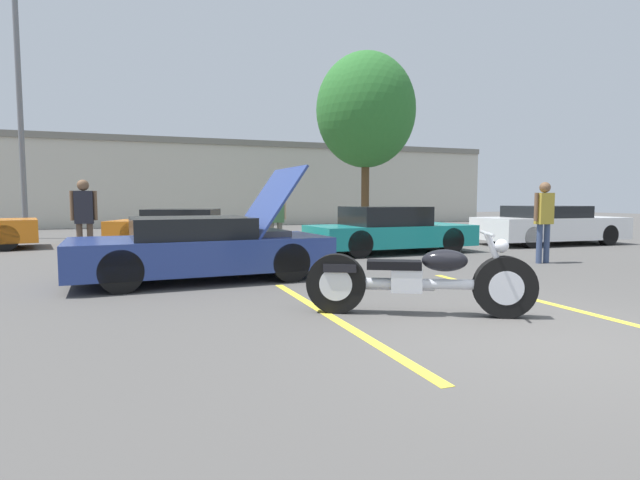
# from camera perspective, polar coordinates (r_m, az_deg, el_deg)

# --- Properties ---
(ground_plane) EXTENTS (80.00, 80.00, 0.00)m
(ground_plane) POSITION_cam_1_polar(r_m,az_deg,el_deg) (5.49, 24.73, -10.25)
(ground_plane) COLOR #514F4C
(parking_stripe_foreground) EXTENTS (0.12, 4.63, 0.01)m
(parking_stripe_foreground) POSITION_cam_1_polar(r_m,az_deg,el_deg) (5.87, 1.37, -8.79)
(parking_stripe_foreground) COLOR yellow
(parking_stripe_foreground) RESTS_ON ground
(parking_stripe_middle) EXTENTS (0.12, 4.63, 0.01)m
(parking_stripe_middle) POSITION_cam_1_polar(r_m,az_deg,el_deg) (7.47, 23.19, -6.25)
(parking_stripe_middle) COLOR yellow
(parking_stripe_middle) RESTS_ON ground
(far_building) EXTENTS (32.00, 4.20, 4.40)m
(far_building) POSITION_cam_1_polar(r_m,az_deg,el_deg) (27.89, -12.51, 6.59)
(far_building) COLOR beige
(far_building) RESTS_ON ground
(light_pole) EXTENTS (1.21, 0.28, 8.63)m
(light_pole) POSITION_cam_1_polar(r_m,az_deg,el_deg) (20.28, -30.91, 13.51)
(light_pole) COLOR slate
(light_pole) RESTS_ON ground
(tree_background) EXTENTS (3.96, 3.96, 7.18)m
(tree_background) POSITION_cam_1_polar(r_m,az_deg,el_deg) (20.62, 5.25, 14.52)
(tree_background) COLOR brown
(tree_background) RESTS_ON ground
(motorcycle) EXTENTS (2.45, 1.38, 1.00)m
(motorcycle) POSITION_cam_1_polar(r_m,az_deg,el_deg) (6.02, 11.17, -4.48)
(motorcycle) COLOR black
(motorcycle) RESTS_ON ground
(show_car_hood_open) EXTENTS (4.31, 2.09, 1.94)m
(show_car_hood_open) POSITION_cam_1_polar(r_m,az_deg,el_deg) (8.75, -13.26, -0.85)
(show_car_hood_open) COLOR navy
(show_car_hood_open) RESTS_ON ground
(parked_car_mid_right_row) EXTENTS (4.22, 1.97, 1.18)m
(parked_car_mid_right_row) POSITION_cam_1_polar(r_m,az_deg,el_deg) (12.92, 7.84, 1.06)
(parked_car_mid_right_row) COLOR teal
(parked_car_mid_right_row) RESTS_ON ground
(parked_car_mid_left_row) EXTENTS (4.93, 3.22, 1.06)m
(parked_car_mid_left_row) POSITION_cam_1_polar(r_m,az_deg,el_deg) (15.91, -14.94, 1.52)
(parked_car_mid_left_row) COLOR orange
(parked_car_mid_left_row) RESTS_ON ground
(parked_car_right_row) EXTENTS (4.52, 2.04, 1.17)m
(parked_car_right_row) POSITION_cam_1_polar(r_m,az_deg,el_deg) (16.64, 24.72, 1.51)
(parked_car_right_row) COLOR white
(parked_car_right_row) RESTS_ON ground
(spectator_near_motorcycle) EXTENTS (0.52, 0.23, 1.74)m
(spectator_near_motorcycle) POSITION_cam_1_polar(r_m,az_deg,el_deg) (11.28, -5.13, 3.00)
(spectator_near_motorcycle) COLOR gray
(spectator_near_motorcycle) RESTS_ON ground
(spectator_by_show_car) EXTENTS (0.52, 0.23, 1.78)m
(spectator_by_show_car) POSITION_cam_1_polar(r_m,az_deg,el_deg) (11.49, -25.36, 2.71)
(spectator_by_show_car) COLOR brown
(spectator_by_show_car) RESTS_ON ground
(spectator_midground) EXTENTS (0.52, 0.23, 1.73)m
(spectator_midground) POSITION_cam_1_polar(r_m,az_deg,el_deg) (11.66, 24.23, 2.62)
(spectator_midground) COLOR #38476B
(spectator_midground) RESTS_ON ground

